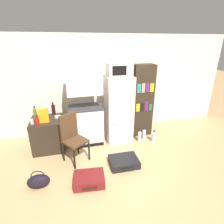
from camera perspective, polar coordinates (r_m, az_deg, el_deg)
The scene contains 20 objects.
ground_plane at distance 3.42m, azimuth 5.16°, elevation -19.50°, with size 24.00×24.00×0.00m, color tan.
wall_back at distance 4.66m, azimuth -0.04°, elevation 9.09°, with size 6.40×0.10×2.46m.
side_table at distance 4.17m, azimuth -20.02°, elevation -6.72°, with size 0.66×0.67×0.71m.
kitchen_hutch at distance 4.02m, azimuth -8.67°, elevation 0.91°, with size 0.76×0.54×1.82m.
refrigerator at distance 4.15m, azimuth 2.11°, elevation 1.01°, with size 0.60×0.60×1.56m.
microwave at distance 3.92m, azimuth 2.30°, elevation 13.77°, with size 0.53×0.41×0.29m.
bookshelf at distance 4.42m, azimuth 9.65°, elevation 3.58°, with size 0.51×0.35×1.79m.
bottle_olive_oil at distance 4.04m, azimuth -23.77°, elevation -0.66°, with size 0.07×0.07×0.31m.
bottle_ketchup_red at distance 3.78m, azimuth -23.23°, elevation -2.77°, with size 0.07×0.07×0.21m.
bottle_wine_dark at distance 4.21m, azimuth -18.58°, elevation 0.82°, with size 0.08×0.08×0.29m.
bottle_clear_short at distance 3.89m, azimuth -24.70°, elevation -2.82°, with size 0.07×0.07×0.14m.
bowl at distance 4.03m, azimuth -17.28°, elevation -1.53°, with size 0.14×0.14×0.04m.
cereal_box at distance 3.84m, azimuth -21.44°, elevation -1.12°, with size 0.19×0.07×0.30m.
chair at distance 3.56m, azimuth -12.98°, elevation -7.12°, with size 0.56×0.56×0.98m.
suitcase_large_flat at distance 3.58m, azimuth 3.88°, elevation -15.87°, with size 0.56×0.47×0.14m.
suitcase_small_flat at distance 3.20m, azimuth -7.45°, elevation -21.00°, with size 0.55×0.44×0.17m.
handbag at distance 3.32m, azimuth -22.87°, elevation -20.09°, with size 0.36×0.20×0.33m.
water_bottle_front at distance 4.33m, azimuth 8.98°, elevation -7.87°, with size 0.08×0.08×0.31m.
water_bottle_middle at distance 4.45m, azimuth 10.40°, elevation -7.20°, with size 0.09×0.09×0.29m.
water_bottle_back at distance 4.39m, azimuth 13.46°, elevation -7.91°, with size 0.09×0.09×0.29m.
Camera 1 is at (-0.90, -2.41, 2.25)m, focal length 28.00 mm.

